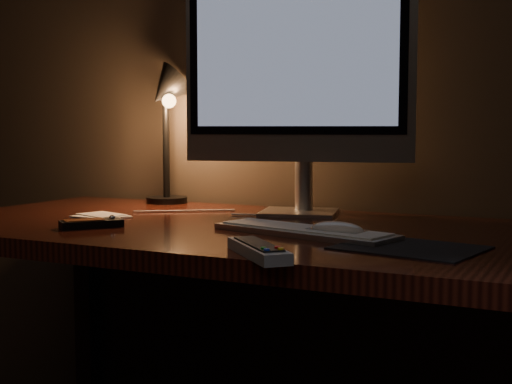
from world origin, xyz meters
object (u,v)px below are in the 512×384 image
at_px(mouse, 338,232).
at_px(media_remote, 91,223).
at_px(monitor, 299,72).
at_px(desk_lamp, 167,109).
at_px(keyboard, 304,231).
at_px(tv_remote, 258,250).
at_px(desk, 269,277).

relative_size(mouse, media_remote, 0.85).
xyz_separation_m(monitor, desk_lamp, (-0.42, 0.05, -0.09)).
bearing_deg(keyboard, tv_remote, -70.56).
relative_size(desk, keyboard, 3.96).
bearing_deg(desk, mouse, -33.15).
distance_m(desk, media_remote, 0.43).
relative_size(monitor, media_remote, 4.43).
relative_size(monitor, desk_lamp, 1.51).
height_order(desk, tv_remote, tv_remote).
relative_size(keyboard, desk_lamp, 1.00).
height_order(tv_remote, desk_lamp, desk_lamp).
xyz_separation_m(desk, monitor, (0.00, 0.17, 0.49)).
bearing_deg(keyboard, desk, 150.36).
distance_m(keyboard, mouse, 0.08).
height_order(monitor, media_remote, monitor).
bearing_deg(media_remote, keyboard, -38.65).
height_order(keyboard, desk_lamp, desk_lamp).
relative_size(monitor, mouse, 5.21).
distance_m(tv_remote, desk_lamp, 0.90).
bearing_deg(tv_remote, keyboard, 140.14).
bearing_deg(mouse, tv_remote, -89.02).
relative_size(keyboard, mouse, 3.46).
bearing_deg(keyboard, mouse, 10.25).
xyz_separation_m(media_remote, tv_remote, (0.49, -0.16, 0.00)).
bearing_deg(monitor, media_remote, -141.07).
distance_m(monitor, media_remote, 0.63).
bearing_deg(tv_remote, monitor, 151.12).
bearing_deg(keyboard, media_remote, -152.43).
bearing_deg(mouse, desk, 158.62).
xyz_separation_m(keyboard, tv_remote, (0.03, -0.27, 0.00)).
bearing_deg(desk_lamp, monitor, 9.60).
bearing_deg(tv_remote, media_remote, -153.00).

